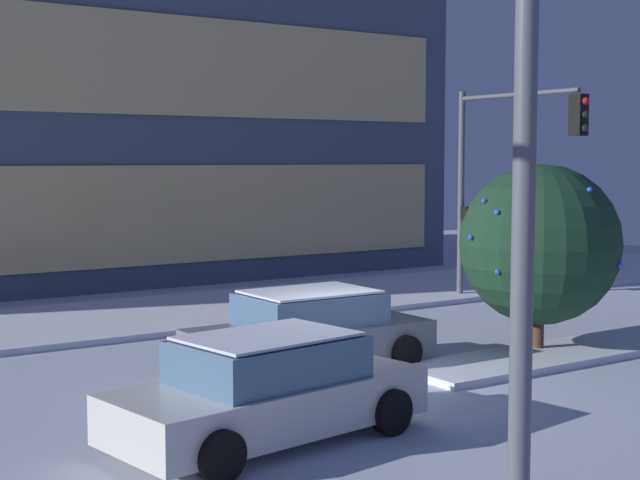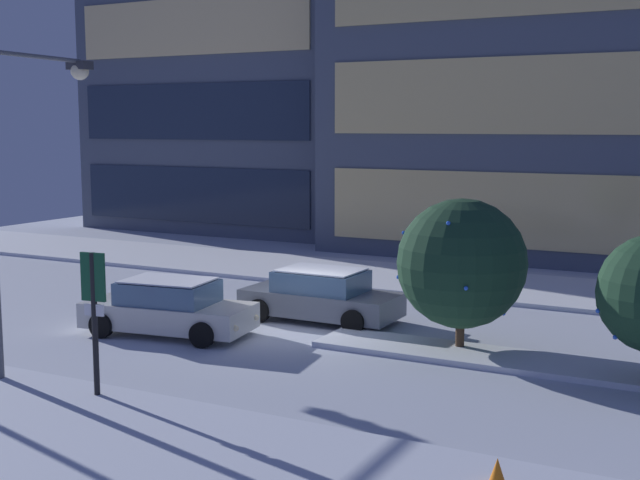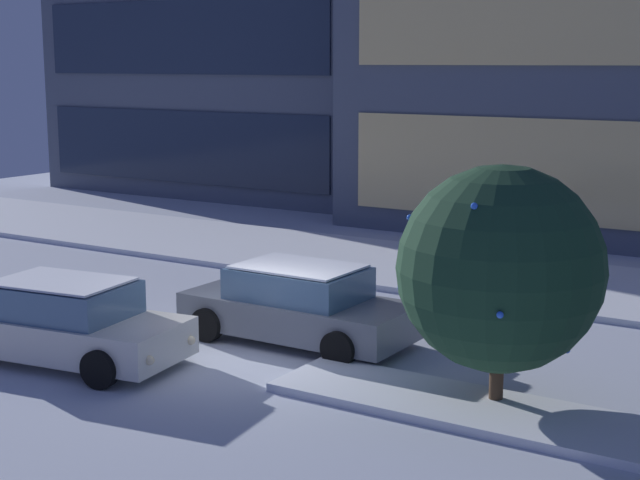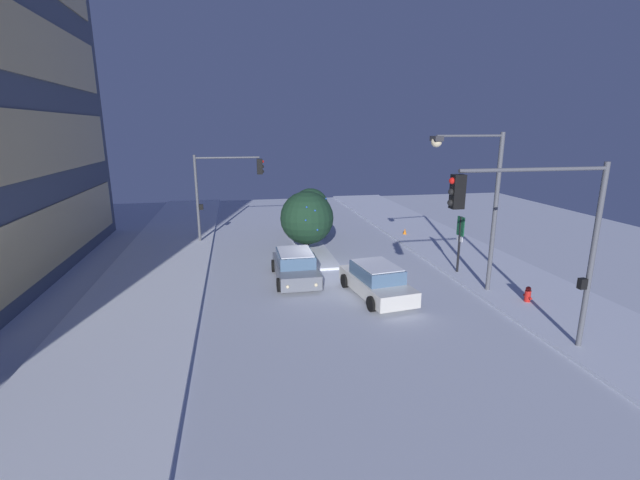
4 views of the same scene
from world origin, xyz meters
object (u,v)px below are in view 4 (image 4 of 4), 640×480
(street_lamp_arched, at_px, (478,191))
(parking_info_sign, at_px, (460,238))
(construction_cone, at_px, (405,232))
(car_far, at_px, (295,266))
(traffic_light_corner_near_left, at_px, (542,226))
(decorated_tree_median, at_px, (311,207))
(fire_hydrant, at_px, (528,296))
(traffic_light_corner_far_right, at_px, (224,182))
(decorated_tree_left_of_median, at_px, (307,218))
(car_near, at_px, (377,281))

(street_lamp_arched, height_order, parking_info_sign, street_lamp_arched)
(construction_cone, bearing_deg, car_far, 130.94)
(car_far, bearing_deg, traffic_light_corner_near_left, 36.71)
(traffic_light_corner_near_left, height_order, street_lamp_arched, street_lamp_arched)
(decorated_tree_median, relative_size, construction_cone, 6.08)
(fire_hydrant, bearing_deg, traffic_light_corner_near_left, 143.92)
(fire_hydrant, height_order, parking_info_sign, parking_info_sign)
(car_far, relative_size, traffic_light_corner_near_left, 0.72)
(fire_hydrant, xyz_separation_m, construction_cone, (12.68, 0.56, -0.12))
(traffic_light_corner_far_right, height_order, decorated_tree_median, traffic_light_corner_far_right)
(street_lamp_arched, relative_size, decorated_tree_left_of_median, 1.90)
(car_far, height_order, construction_cone, car_far)
(parking_info_sign, bearing_deg, traffic_light_corner_near_left, 70.61)
(car_far, relative_size, street_lamp_arched, 0.64)
(car_far, relative_size, fire_hydrant, 5.62)
(car_far, bearing_deg, street_lamp_arched, 65.09)
(car_near, bearing_deg, decorated_tree_left_of_median, 6.85)
(car_near, xyz_separation_m, construction_cone, (10.51, -5.53, -0.44))
(car_far, bearing_deg, decorated_tree_median, 165.82)
(car_far, height_order, fire_hydrant, car_far)
(traffic_light_corner_far_right, relative_size, parking_info_sign, 1.88)
(traffic_light_corner_near_left, bearing_deg, fire_hydrant, -126.08)
(street_lamp_arched, xyz_separation_m, decorated_tree_median, (12.69, 5.13, -2.71))
(decorated_tree_median, xyz_separation_m, construction_cone, (-1.53, -6.47, -1.79))
(fire_hydrant, bearing_deg, street_lamp_arched, 51.34)
(street_lamp_arched, bearing_deg, parking_info_sign, -114.59)
(car_near, xyz_separation_m, traffic_light_corner_near_left, (-6.02, -3.28, 3.70))
(car_far, distance_m, fire_hydrant, 10.65)
(traffic_light_corner_far_right, distance_m, decorated_tree_left_of_median, 6.46)
(car_near, height_order, parking_info_sign, parking_info_sign)
(car_near, distance_m, traffic_light_corner_near_left, 7.79)
(decorated_tree_left_of_median, relative_size, construction_cone, 6.91)
(car_near, distance_m, fire_hydrant, 6.47)
(car_near, relative_size, decorated_tree_left_of_median, 1.26)
(decorated_tree_median, bearing_deg, construction_cone, -103.27)
(fire_hydrant, bearing_deg, decorated_tree_median, 26.32)
(parking_info_sign, bearing_deg, construction_cone, -99.79)
(traffic_light_corner_near_left, relative_size, decorated_tree_left_of_median, 1.68)
(fire_hydrant, relative_size, decorated_tree_median, 0.24)
(traffic_light_corner_near_left, height_order, fire_hydrant, traffic_light_corner_near_left)
(traffic_light_corner_near_left, bearing_deg, decorated_tree_median, -76.86)
(car_near, bearing_deg, parking_info_sign, -75.12)
(traffic_light_corner_far_right, relative_size, decorated_tree_left_of_median, 1.51)
(traffic_light_corner_far_right, relative_size, decorated_tree_median, 1.72)
(car_near, distance_m, decorated_tree_median, 12.15)
(decorated_tree_left_of_median, bearing_deg, street_lamp_arched, -142.77)
(street_lamp_arched, bearing_deg, car_far, -31.78)
(traffic_light_corner_near_left, height_order, decorated_tree_median, traffic_light_corner_near_left)
(street_lamp_arched, bearing_deg, traffic_light_corner_near_left, 73.64)
(parking_info_sign, height_order, decorated_tree_left_of_median, decorated_tree_left_of_median)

